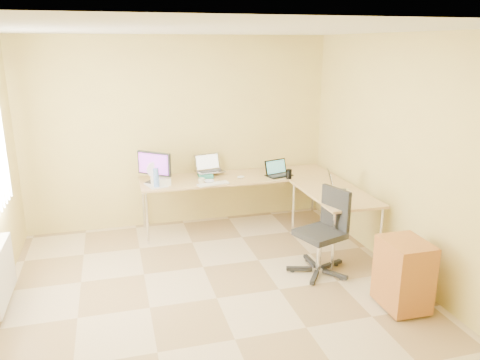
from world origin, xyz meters
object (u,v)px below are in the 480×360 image
object	(u,v)px
desk_fan	(154,173)
cabinet	(404,274)
laptop_center	(210,164)
monitor	(154,167)
water_bottle	(156,178)
mug	(201,181)
office_chair	(320,231)
keyboard	(213,184)
desk_main	(238,201)
desk_return	(334,219)
laptop_black	(279,168)
laptop_return	(339,184)

from	to	relation	value
desk_fan	cabinet	size ratio (longest dim) A/B	0.39
laptop_center	monitor	bearing A→B (deg)	-178.33
laptop_center	water_bottle	world-z (taller)	laptop_center
mug	office_chair	distance (m)	1.74
desk_fan	water_bottle	bearing A→B (deg)	-93.32
water_bottle	keyboard	bearing A→B (deg)	-6.20
desk_main	laptop_center	world-z (taller)	laptop_center
water_bottle	office_chair	distance (m)	2.17
keyboard	mug	distance (m)	0.16
desk_return	laptop_black	world-z (taller)	laptop_black
keyboard	cabinet	xyz separation A→B (m)	(1.38, -2.19, -0.38)
laptop_center	laptop_return	xyz separation A→B (m)	(1.35, -1.21, -0.05)
monitor	laptop_return	xyz separation A→B (m)	(2.13, -1.02, -0.10)
laptop_center	office_chair	xyz separation A→B (m)	(0.86, -1.77, -0.39)
laptop_center	desk_fan	bearing A→B (deg)	179.99
laptop_black	cabinet	xyz separation A→B (m)	(0.42, -2.36, -0.48)
mug	desk_return	bearing A→B (deg)	-26.27
keyboard	office_chair	size ratio (longest dim) A/B	0.43
desk_return	monitor	size ratio (longest dim) A/B	2.67
laptop_black	water_bottle	bearing A→B (deg)	166.40
mug	laptop_black	bearing A→B (deg)	5.81
laptop_black	water_bottle	size ratio (longest dim) A/B	1.39
laptop_center	office_chair	bearing A→B (deg)	-76.28
laptop_center	mug	xyz separation A→B (m)	(-0.21, -0.42, -0.12)
desk_return	monitor	world-z (taller)	monitor
laptop_black	laptop_return	distance (m)	1.01
keyboard	laptop_return	world-z (taller)	laptop_return
monitor	desk_fan	distance (m)	0.08
laptop_center	mug	size ratio (longest dim) A/B	4.16
desk_return	desk_fan	distance (m)	2.38
water_bottle	cabinet	world-z (taller)	water_bottle
desk_return	laptop_center	distance (m)	1.85
laptop_center	keyboard	bearing A→B (deg)	-109.32
keyboard	laptop_return	size ratio (longest dim) A/B	1.24
monitor	laptop_black	world-z (taller)	monitor
laptop_black	laptop_return	size ratio (longest dim) A/B	1.03
laptop_black	desk_fan	world-z (taller)	desk_fan
keyboard	mug	xyz separation A→B (m)	(-0.15, 0.05, 0.03)
laptop_black	monitor	bearing A→B (deg)	159.54
laptop_return	office_chair	xyz separation A→B (m)	(-0.50, -0.56, -0.34)
desk_return	monitor	bearing A→B (deg)	154.96
desk_main	laptop_return	world-z (taller)	laptop_return
office_chair	cabinet	world-z (taller)	office_chair
keyboard	cabinet	distance (m)	2.62
keyboard	water_bottle	distance (m)	0.73
monitor	laptop_center	bearing A→B (deg)	53.50
laptop_return	desk_return	bearing A→B (deg)	53.76
desk_return	cabinet	distance (m)	1.49
laptop_return	laptop_center	bearing A→B (deg)	67.81
monitor	laptop_black	size ratio (longest dim) A/B	1.42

